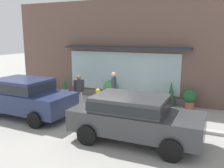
{
  "coord_description": "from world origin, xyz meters",
  "views": [
    {
      "loc": [
        4.88,
        -9.33,
        3.52
      ],
      "look_at": [
        0.08,
        1.2,
        1.19
      ],
      "focal_mm": 39.86,
      "sensor_mm": 36.0,
      "label": 1
    }
  ],
  "objects_px": {
    "parked_car_dark_gray": "(134,115)",
    "pedestrian_passerby": "(79,89)",
    "fire_hydrant": "(98,98)",
    "potted_plant_doorstep": "(110,89)",
    "potted_plant_low_front": "(151,98)",
    "potted_plant_window_left": "(171,94)",
    "potted_plant_corner_tall": "(190,98)",
    "parked_car_navy": "(26,95)",
    "potted_plant_window_right": "(65,88)",
    "pedestrian_with_handbag": "(114,87)"
  },
  "relations": [
    {
      "from": "parked_car_dark_gray",
      "to": "pedestrian_passerby",
      "type": "bearing_deg",
      "value": 144.28
    },
    {
      "from": "fire_hydrant",
      "to": "potted_plant_doorstep",
      "type": "xyz_separation_m",
      "value": [
        -0.08,
        1.6,
        0.12
      ]
    },
    {
      "from": "fire_hydrant",
      "to": "potted_plant_low_front",
      "type": "distance_m",
      "value": 2.66
    },
    {
      "from": "potted_plant_window_left",
      "to": "potted_plant_corner_tall",
      "type": "distance_m",
      "value": 0.94
    },
    {
      "from": "parked_car_navy",
      "to": "parked_car_dark_gray",
      "type": "xyz_separation_m",
      "value": [
        5.1,
        -0.48,
        -0.04
      ]
    },
    {
      "from": "potted_plant_low_front",
      "to": "potted_plant_window_right",
      "type": "xyz_separation_m",
      "value": [
        -5.16,
        -0.01,
        0.07
      ]
    },
    {
      "from": "potted_plant_low_front",
      "to": "pedestrian_with_handbag",
      "type": "bearing_deg",
      "value": -150.48
    },
    {
      "from": "potted_plant_low_front",
      "to": "potted_plant_window_left",
      "type": "distance_m",
      "value": 0.98
    },
    {
      "from": "fire_hydrant",
      "to": "pedestrian_with_handbag",
      "type": "bearing_deg",
      "value": 29.05
    },
    {
      "from": "parked_car_dark_gray",
      "to": "potted_plant_window_left",
      "type": "xyz_separation_m",
      "value": [
        0.3,
        4.64,
        -0.29
      ]
    },
    {
      "from": "pedestrian_with_handbag",
      "to": "potted_plant_window_right",
      "type": "distance_m",
      "value": 3.69
    },
    {
      "from": "pedestrian_passerby",
      "to": "potted_plant_corner_tall",
      "type": "bearing_deg",
      "value": -26.3
    },
    {
      "from": "pedestrian_passerby",
      "to": "parked_car_dark_gray",
      "type": "relative_size",
      "value": 0.37
    },
    {
      "from": "fire_hydrant",
      "to": "potted_plant_window_left",
      "type": "relative_size",
      "value": 0.73
    },
    {
      "from": "potted_plant_low_front",
      "to": "potted_plant_window_right",
      "type": "relative_size",
      "value": 0.74
    },
    {
      "from": "pedestrian_with_handbag",
      "to": "potted_plant_window_left",
      "type": "height_order",
      "value": "pedestrian_with_handbag"
    },
    {
      "from": "pedestrian_passerby",
      "to": "parked_car_dark_gray",
      "type": "bearing_deg",
      "value": -81.91
    },
    {
      "from": "pedestrian_passerby",
      "to": "potted_plant_doorstep",
      "type": "xyz_separation_m",
      "value": [
        0.74,
        2.01,
        -0.34
      ]
    },
    {
      "from": "potted_plant_doorstep",
      "to": "parked_car_navy",
      "type": "bearing_deg",
      "value": -116.9
    },
    {
      "from": "fire_hydrant",
      "to": "pedestrian_passerby",
      "type": "distance_m",
      "value": 1.03
    },
    {
      "from": "parked_car_dark_gray",
      "to": "potted_plant_window_left",
      "type": "bearing_deg",
      "value": 85.62
    },
    {
      "from": "potted_plant_low_front",
      "to": "potted_plant_window_left",
      "type": "height_order",
      "value": "potted_plant_window_left"
    },
    {
      "from": "potted_plant_low_front",
      "to": "potted_plant_window_left",
      "type": "bearing_deg",
      "value": 18.66
    },
    {
      "from": "fire_hydrant",
      "to": "parked_car_dark_gray",
      "type": "xyz_separation_m",
      "value": [
        2.92,
        -3.03,
        0.43
      ]
    },
    {
      "from": "potted_plant_window_left",
      "to": "pedestrian_passerby",
      "type": "bearing_deg",
      "value": -153.48
    },
    {
      "from": "pedestrian_passerby",
      "to": "potted_plant_low_front",
      "type": "xyz_separation_m",
      "value": [
        3.14,
        1.71,
        -0.55
      ]
    },
    {
      "from": "pedestrian_passerby",
      "to": "potted_plant_window_right",
      "type": "bearing_deg",
      "value": 93.12
    },
    {
      "from": "potted_plant_window_left",
      "to": "potted_plant_corner_tall",
      "type": "relative_size",
      "value": 1.3
    },
    {
      "from": "potted_plant_doorstep",
      "to": "pedestrian_with_handbag",
      "type": "bearing_deg",
      "value": -58.1
    },
    {
      "from": "pedestrian_with_handbag",
      "to": "potted_plant_low_front",
      "type": "bearing_deg",
      "value": -75.93
    },
    {
      "from": "pedestrian_passerby",
      "to": "potted_plant_doorstep",
      "type": "distance_m",
      "value": 2.17
    },
    {
      "from": "potted_plant_window_left",
      "to": "pedestrian_with_handbag",
      "type": "bearing_deg",
      "value": -154.14
    },
    {
      "from": "potted_plant_window_left",
      "to": "potted_plant_doorstep",
      "type": "height_order",
      "value": "potted_plant_window_left"
    },
    {
      "from": "parked_car_dark_gray",
      "to": "potted_plant_window_right",
      "type": "bearing_deg",
      "value": 142.46
    },
    {
      "from": "potted_plant_window_right",
      "to": "potted_plant_corner_tall",
      "type": "distance_m",
      "value": 7.0
    },
    {
      "from": "parked_car_navy",
      "to": "potted_plant_corner_tall",
      "type": "distance_m",
      "value": 7.5
    },
    {
      "from": "pedestrian_with_handbag",
      "to": "potted_plant_low_front",
      "type": "xyz_separation_m",
      "value": [
        1.64,
        0.93,
        -0.63
      ]
    },
    {
      "from": "parked_car_navy",
      "to": "potted_plant_low_front",
      "type": "relative_size",
      "value": 6.01
    },
    {
      "from": "fire_hydrant",
      "to": "parked_car_dark_gray",
      "type": "distance_m",
      "value": 4.23
    },
    {
      "from": "potted_plant_doorstep",
      "to": "pedestrian_passerby",
      "type": "bearing_deg",
      "value": -110.33
    },
    {
      "from": "potted_plant_doorstep",
      "to": "parked_car_dark_gray",
      "type": "bearing_deg",
      "value": -57.05
    },
    {
      "from": "parked_car_navy",
      "to": "potted_plant_doorstep",
      "type": "height_order",
      "value": "parked_car_navy"
    },
    {
      "from": "parked_car_dark_gray",
      "to": "potted_plant_corner_tall",
      "type": "distance_m",
      "value": 4.67
    },
    {
      "from": "potted_plant_window_left",
      "to": "potted_plant_corner_tall",
      "type": "xyz_separation_m",
      "value": [
        0.92,
        -0.15,
        -0.05
      ]
    },
    {
      "from": "potted_plant_low_front",
      "to": "pedestrian_passerby",
      "type": "bearing_deg",
      "value": -151.38
    },
    {
      "from": "potted_plant_low_front",
      "to": "potted_plant_doorstep",
      "type": "distance_m",
      "value": 2.42
    },
    {
      "from": "potted_plant_corner_tall",
      "to": "parked_car_dark_gray",
      "type": "bearing_deg",
      "value": -105.24
    },
    {
      "from": "pedestrian_passerby",
      "to": "pedestrian_with_handbag",
      "type": "bearing_deg",
      "value": -19.27
    },
    {
      "from": "parked_car_dark_gray",
      "to": "potted_plant_window_left",
      "type": "relative_size",
      "value": 3.44
    },
    {
      "from": "pedestrian_with_handbag",
      "to": "parked_car_dark_gray",
      "type": "relative_size",
      "value": 0.4
    }
  ]
}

